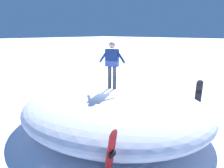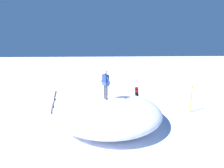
% 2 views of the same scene
% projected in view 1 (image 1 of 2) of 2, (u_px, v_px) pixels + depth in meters
% --- Properties ---
extents(ground, '(240.00, 240.00, 0.00)m').
position_uv_depth(ground, '(113.00, 118.00, 8.93)').
color(ground, white).
extents(snow_mound, '(7.34, 7.98, 1.44)m').
position_uv_depth(snow_mound, '(114.00, 108.00, 8.07)').
color(snow_mound, white).
rests_on(snow_mound, ground).
extents(snowboarder_standing, '(0.47, 1.01, 1.76)m').
position_uv_depth(snowboarder_standing, '(112.00, 62.00, 7.88)').
color(snowboarder_standing, '#333842').
rests_on(snowboarder_standing, snow_mound).
extents(snowboard_primary_upright, '(0.32, 0.29, 1.56)m').
position_uv_depth(snowboard_primary_upright, '(110.00, 160.00, 4.67)').
color(snowboard_primary_upright, red).
rests_on(snowboard_primary_upright, ground).
extents(snowboard_secondary_upright, '(0.54, 0.45, 1.57)m').
position_uv_depth(snowboard_secondary_upright, '(198.00, 96.00, 9.34)').
color(snowboard_secondary_upright, black).
rests_on(snowboard_secondary_upright, ground).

